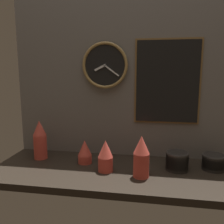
# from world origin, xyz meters

# --- Properties ---
(ground_plane) EXTENTS (1.60, 0.56, 0.04)m
(ground_plane) POSITION_xyz_m (0.00, 0.00, -0.02)
(ground_plane) COLOR black
(wall_tiled_back) EXTENTS (1.60, 0.03, 1.05)m
(wall_tiled_back) POSITION_xyz_m (0.00, 0.27, 0.53)
(wall_tiled_back) COLOR slate
(wall_tiled_back) RESTS_ON ground_plane
(cup_stack_center_right) EXTENTS (0.09, 0.09, 0.23)m
(cup_stack_center_right) POSITION_xyz_m (0.08, -0.08, 0.12)
(cup_stack_center_right) COLOR #DB4C3D
(cup_stack_center_right) RESTS_ON ground_plane
(cup_stack_center_left) EXTENTS (0.09, 0.09, 0.15)m
(cup_stack_center_left) POSITION_xyz_m (-0.27, 0.06, 0.07)
(cup_stack_center_left) COLOR #DB4C3D
(cup_stack_center_left) RESTS_ON ground_plane
(cup_stack_center) EXTENTS (0.09, 0.09, 0.18)m
(cup_stack_center) POSITION_xyz_m (-0.12, -0.04, 0.09)
(cup_stack_center) COLOR #DB4C3D
(cup_stack_center) RESTS_ON ground_plane
(cup_stack_far_left) EXTENTS (0.09, 0.09, 0.26)m
(cup_stack_far_left) POSITION_xyz_m (-0.59, 0.09, 0.13)
(cup_stack_far_left) COLOR #DB4C3D
(cup_stack_far_left) RESTS_ON ground_plane
(bowl_stack_right) EXTENTS (0.13, 0.13, 0.11)m
(bowl_stack_right) POSITION_xyz_m (0.29, 0.05, 0.06)
(bowl_stack_right) COLOR black
(bowl_stack_right) RESTS_ON ground_plane
(bowl_stack_far_right) EXTENTS (0.13, 0.13, 0.09)m
(bowl_stack_far_right) POSITION_xyz_m (0.50, 0.09, 0.05)
(bowl_stack_far_right) COLOR black
(bowl_stack_far_right) RESTS_ON ground_plane
(wall_clock) EXTENTS (0.30, 0.03, 0.30)m
(wall_clock) POSITION_xyz_m (-0.18, 0.23, 0.61)
(wall_clock) COLOR black
(menu_board) EXTENTS (0.42, 0.01, 0.54)m
(menu_board) POSITION_xyz_m (0.23, 0.24, 0.51)
(menu_board) COLOR olive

